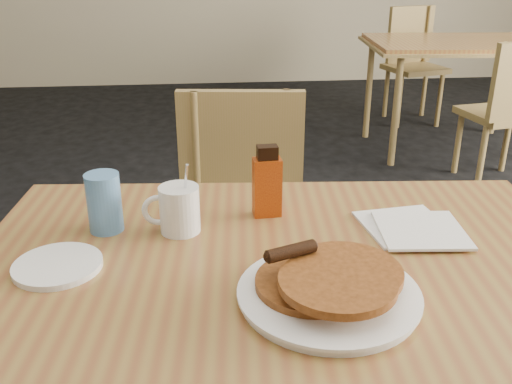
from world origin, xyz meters
TOP-DOWN VIEW (x-y plane):
  - main_table at (0.02, -0.07)m, footprint 1.34×0.96m
  - neighbor_table at (1.60, 2.70)m, footprint 1.25×0.90m
  - chair_main_far at (-0.00, 0.64)m, footprint 0.45×0.45m
  - chair_neighbor_far at (1.58, 3.47)m, footprint 0.50×0.50m
  - chair_neighbor_near at (1.62, 1.98)m, footprint 0.45×0.46m
  - pancake_plate at (0.08, -0.20)m, footprint 0.32×0.32m
  - coffee_mug at (-0.19, 0.09)m, footprint 0.12×0.09m
  - syrup_bottle at (0.01, 0.15)m, footprint 0.06×0.04m
  - napkin_stack at (0.32, 0.04)m, footprint 0.22×0.23m
  - blue_tumbler at (-0.34, 0.11)m, footprint 0.09×0.09m
  - side_saucer at (-0.41, -0.04)m, footprint 0.21×0.21m

SIDE VIEW (x-z plane):
  - chair_neighbor_near at x=1.62m, z-range 0.08..0.94m
  - chair_neighbor_far at x=1.58m, z-range 0.09..0.98m
  - chair_main_far at x=0.00m, z-range 0.09..0.99m
  - neighbor_table at x=1.60m, z-range 0.33..1.08m
  - main_table at x=0.02m, z-range 0.33..1.08m
  - napkin_stack at x=0.32m, z-range 0.75..0.76m
  - side_saucer at x=-0.41m, z-range 0.75..0.76m
  - pancake_plate at x=0.08m, z-range 0.73..0.82m
  - coffee_mug at x=-0.19m, z-range 0.72..0.88m
  - blue_tumbler at x=-0.34m, z-range 0.75..0.88m
  - syrup_bottle at x=0.01m, z-range 0.74..0.91m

